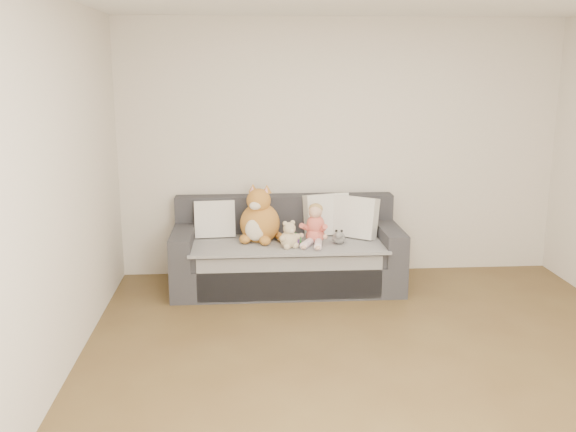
{
  "coord_description": "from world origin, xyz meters",
  "views": [
    {
      "loc": [
        -0.99,
        -3.98,
        2.12
      ],
      "look_at": [
        -0.58,
        1.87,
        0.75
      ],
      "focal_mm": 40.0,
      "sensor_mm": 36.0,
      "label": 1
    }
  ],
  "objects_px": {
    "toddler": "(315,227)",
    "sippy_cup": "(296,239)",
    "plush_cat": "(260,220)",
    "teddy_bear": "(289,237)",
    "sofa": "(287,255)"
  },
  "relations": [
    {
      "from": "toddler",
      "to": "sippy_cup",
      "type": "distance_m",
      "value": 0.22
    },
    {
      "from": "plush_cat",
      "to": "teddy_bear",
      "type": "distance_m",
      "value": 0.39
    },
    {
      "from": "sofa",
      "to": "toddler",
      "type": "distance_m",
      "value": 0.45
    },
    {
      "from": "sofa",
      "to": "toddler",
      "type": "bearing_deg",
      "value": -33.01
    },
    {
      "from": "sofa",
      "to": "sippy_cup",
      "type": "height_order",
      "value": "sofa"
    },
    {
      "from": "toddler",
      "to": "sofa",
      "type": "bearing_deg",
      "value": 162.6
    },
    {
      "from": "toddler",
      "to": "sippy_cup",
      "type": "height_order",
      "value": "toddler"
    },
    {
      "from": "sofa",
      "to": "plush_cat",
      "type": "bearing_deg",
      "value": -169.61
    },
    {
      "from": "toddler",
      "to": "plush_cat",
      "type": "xyz_separation_m",
      "value": [
        -0.52,
        0.12,
        0.05
      ]
    },
    {
      "from": "teddy_bear",
      "to": "toddler",
      "type": "bearing_deg",
      "value": 4.82
    },
    {
      "from": "plush_cat",
      "to": "teddy_bear",
      "type": "relative_size",
      "value": 2.21
    },
    {
      "from": "sofa",
      "to": "plush_cat",
      "type": "xyz_separation_m",
      "value": [
        -0.26,
        -0.05,
        0.38
      ]
    },
    {
      "from": "plush_cat",
      "to": "toddler",
      "type": "bearing_deg",
      "value": 7.33
    },
    {
      "from": "sofa",
      "to": "sippy_cup",
      "type": "relative_size",
      "value": 18.03
    },
    {
      "from": "plush_cat",
      "to": "sofa",
      "type": "bearing_deg",
      "value": 30.62
    }
  ]
}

